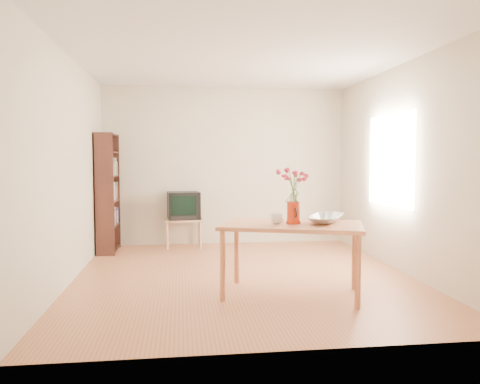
{
  "coord_description": "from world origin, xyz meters",
  "views": [
    {
      "loc": [
        -0.74,
        -5.53,
        1.41
      ],
      "look_at": [
        0.0,
        0.3,
        1.0
      ],
      "focal_mm": 35.0,
      "sensor_mm": 36.0,
      "label": 1
    }
  ],
  "objects": [
    {
      "name": "room",
      "position": [
        0.03,
        0.0,
        1.3
      ],
      "size": [
        4.5,
        4.5,
        4.5
      ],
      "color": "#9D5A37",
      "rests_on": "ground"
    },
    {
      "name": "television",
      "position": [
        -0.7,
        1.98,
        0.68
      ],
      "size": [
        0.54,
        0.5,
        0.43
      ],
      "rotation": [
        0.0,
        0.0,
        0.09
      ],
      "color": "black",
      "rests_on": "tv_stand"
    },
    {
      "name": "tv_stand",
      "position": [
        -0.7,
        1.97,
        0.39
      ],
      "size": [
        0.6,
        0.45,
        0.46
      ],
      "color": "tan",
      "rests_on": "ground"
    },
    {
      "name": "teacup_b",
      "position": [
        0.83,
        -0.76,
        0.92
      ],
      "size": [
        0.09,
        0.09,
        0.06
      ],
      "primitive_type": "imported",
      "rotation": [
        0.0,
        0.0,
        2.02
      ],
      "color": "white",
      "rests_on": "bowl"
    },
    {
      "name": "teacup_a",
      "position": [
        0.74,
        -0.78,
        0.93
      ],
      "size": [
        0.1,
        0.1,
        0.07
      ],
      "primitive_type": "imported",
      "rotation": [
        0.0,
        0.0,
        0.71
      ],
      "color": "white",
      "rests_on": "bowl"
    },
    {
      "name": "mug",
      "position": [
        0.24,
        -0.84,
        0.8
      ],
      "size": [
        0.14,
        0.14,
        0.1
      ],
      "primitive_type": "imported",
      "rotation": [
        0.0,
        0.0,
        3.01
      ],
      "color": "white",
      "rests_on": "table"
    },
    {
      "name": "table",
      "position": [
        0.39,
        -0.85,
        0.67
      ],
      "size": [
        1.61,
        1.22,
        0.75
      ],
      "rotation": [
        0.0,
        0.0,
        -0.32
      ],
      "color": "#B1623D",
      "rests_on": "ground"
    },
    {
      "name": "flowers",
      "position": [
        0.41,
        -0.86,
        1.15
      ],
      "size": [
        0.26,
        0.26,
        0.37
      ],
      "primitive_type": null,
      "color": "#C52E4F",
      "rests_on": "pitcher"
    },
    {
      "name": "bookshelf",
      "position": [
        -1.85,
        1.75,
        0.84
      ],
      "size": [
        0.28,
        0.7,
        1.8
      ],
      "color": "black",
      "rests_on": "ground"
    },
    {
      "name": "bowl",
      "position": [
        0.78,
        -0.78,
        0.97
      ],
      "size": [
        0.64,
        0.64,
        0.44
      ],
      "primitive_type": "imported",
      "rotation": [
        0.0,
        0.0,
        -0.55
      ],
      "color": "white",
      "rests_on": "table"
    },
    {
      "name": "pitcher",
      "position": [
        0.41,
        -0.86,
        0.85
      ],
      "size": [
        0.15,
        0.23,
        0.23
      ],
      "rotation": [
        0.0,
        0.0,
        -0.0
      ],
      "color": "#BB280B",
      "rests_on": "table"
    }
  ]
}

